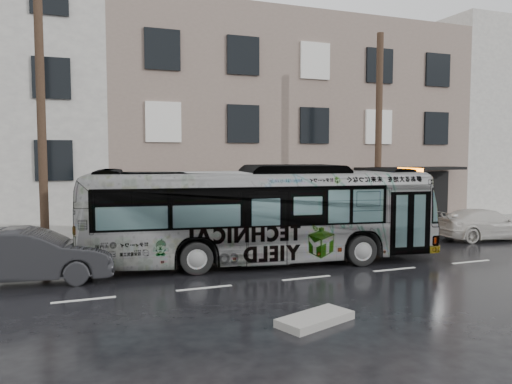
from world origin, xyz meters
TOP-DOWN VIEW (x-y plane):
  - ground at (0.00, 0.00)m, footprint 120.00×120.00m
  - sidewalk at (0.00, 4.90)m, footprint 90.00×3.60m
  - building_taupe at (5.00, 12.70)m, footprint 20.00×12.00m
  - building_filler at (24.00, 12.70)m, footprint 18.00×12.00m
  - utility_pole_front at (6.50, 3.30)m, footprint 0.30×0.30m
  - utility_pole_rear at (-7.50, 3.30)m, footprint 0.30×0.30m
  - sign_post at (7.60, 3.30)m, footprint 0.06×0.06m
  - bus at (-0.52, 0.03)m, footprint 12.42×4.50m
  - white_sedan at (10.54, 0.92)m, footprint 4.81×2.45m
  - dark_sedan at (-7.80, -0.04)m, footprint 4.99×2.31m
  - slush_pile at (-1.64, -6.20)m, footprint 1.96×1.37m

SIDE VIEW (x-z plane):
  - ground at x=0.00m, z-range 0.00..0.00m
  - sidewalk at x=0.00m, z-range 0.00..0.15m
  - slush_pile at x=-1.64m, z-range 0.00..0.18m
  - white_sedan at x=10.54m, z-range 0.00..1.34m
  - dark_sedan at x=-7.80m, z-range 0.00..1.58m
  - sign_post at x=7.60m, z-range 0.15..2.55m
  - bus at x=-0.52m, z-range 0.00..3.38m
  - utility_pole_front at x=6.50m, z-range 0.15..9.15m
  - utility_pole_rear at x=-7.50m, z-range 0.15..9.15m
  - building_taupe at x=5.00m, z-range 0.00..11.00m
  - building_filler at x=24.00m, z-range 0.00..12.00m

